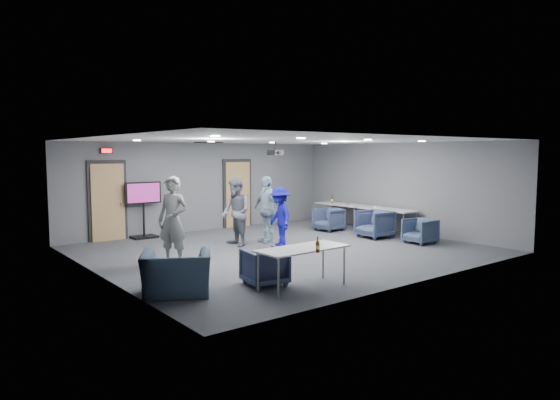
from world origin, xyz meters
TOP-DOWN VIEW (x-y plane):
  - floor at (0.00, 0.00)m, footprint 9.00×9.00m
  - ceiling at (0.00, 0.00)m, footprint 9.00×9.00m
  - wall_back at (0.00, 4.00)m, footprint 9.00×0.02m
  - wall_front at (0.00, -4.00)m, footprint 9.00×0.02m
  - wall_left at (-4.50, 0.00)m, footprint 0.02×8.00m
  - wall_right at (4.50, 0.00)m, footprint 0.02×8.00m
  - door_left at (-3.00, 3.95)m, footprint 1.06×0.17m
  - door_right at (1.20, 3.95)m, footprint 1.06×0.17m
  - exit_sign at (-3.00, 3.93)m, footprint 0.32×0.08m
  - hvac_diffuser at (-0.50, 2.80)m, footprint 0.60×0.60m
  - downlights at (0.00, 0.00)m, footprint 6.18×3.78m
  - person_a at (-2.93, 0.12)m, footprint 0.75×0.83m
  - person_b at (-0.68, 1.13)m, footprint 0.74×0.91m
  - person_c at (0.29, 1.12)m, footprint 0.44×1.05m
  - person_d at (0.22, 0.46)m, footprint 0.80×1.10m
  - chair_right_a at (2.96, 1.53)m, footprint 0.80×0.77m
  - chair_right_b at (3.09, -0.21)m, footprint 0.93×0.90m
  - chair_right_c at (3.35, -1.56)m, footprint 0.77×0.75m
  - chair_front_a at (-2.36, -2.40)m, footprint 0.83×0.84m
  - chair_front_b at (-3.90, -2.00)m, footprint 1.47×1.42m
  - table_right_a at (4.00, 2.00)m, footprint 0.76×1.83m
  - table_right_b at (4.00, 0.10)m, footprint 0.76×1.82m
  - table_front_left at (-1.97, -3.00)m, footprint 1.72×0.75m
  - bottle_front at (-2.06, -3.49)m, footprint 0.07×0.07m
  - bottle_right at (3.90, 2.37)m, footprint 0.08×0.08m
  - snack_box at (3.99, 1.79)m, footprint 0.17×0.12m
  - wrapper at (3.98, 0.48)m, footprint 0.23×0.18m
  - tv_stand at (-2.07, 3.75)m, footprint 1.03×0.49m
  - projector at (0.56, 1.10)m, footprint 0.39×0.36m

SIDE VIEW (x-z plane):
  - floor at x=0.00m, z-range 0.00..0.00m
  - chair_right_c at x=3.35m, z-range 0.00..0.66m
  - chair_front_a at x=-2.36m, z-range 0.00..0.67m
  - chair_right_a at x=2.96m, z-range 0.00..0.70m
  - chair_front_b at x=-3.90m, z-range 0.00..0.74m
  - chair_right_b at x=3.09m, z-range 0.00..0.78m
  - table_front_left at x=-1.97m, z-range 0.32..1.05m
  - table_right_b at x=4.00m, z-range 0.32..1.05m
  - table_right_a at x=4.00m, z-range 0.32..1.05m
  - snack_box at x=3.99m, z-range 0.73..0.77m
  - wrapper at x=3.98m, z-range 0.73..0.78m
  - person_d at x=0.22m, z-range 0.00..1.52m
  - bottle_front at x=-2.06m, z-range 0.69..0.97m
  - bottle_right at x=3.90m, z-range 0.69..0.99m
  - person_b at x=-0.68m, z-range 0.00..1.75m
  - person_c at x=0.29m, z-range 0.00..1.78m
  - tv_stand at x=-2.07m, z-range 0.11..1.69m
  - person_a at x=-2.93m, z-range 0.00..1.90m
  - door_left at x=-3.00m, z-range -0.05..2.19m
  - door_right at x=1.20m, z-range -0.05..2.19m
  - wall_back at x=0.00m, z-range 0.00..2.70m
  - wall_front at x=0.00m, z-range 0.00..2.70m
  - wall_left at x=-4.50m, z-range 0.00..2.70m
  - wall_right at x=4.50m, z-range 0.00..2.70m
  - projector at x=0.56m, z-range 2.23..2.58m
  - exit_sign at x=-3.00m, z-range 2.37..2.53m
  - downlights at x=0.00m, z-range 2.67..2.69m
  - hvac_diffuser at x=-0.50m, z-range 2.67..2.70m
  - ceiling at x=0.00m, z-range 2.70..2.70m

